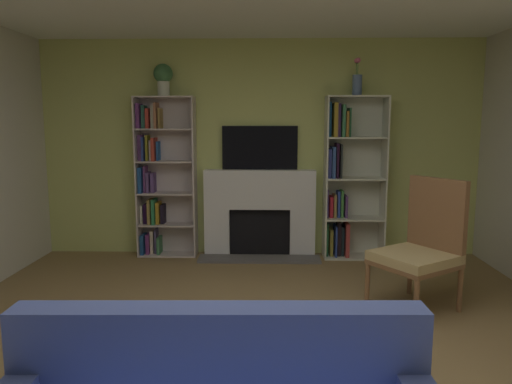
# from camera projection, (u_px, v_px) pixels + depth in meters

# --- Properties ---
(wall_back_accent) EXTENTS (5.41, 0.06, 2.61)m
(wall_back_accent) POSITION_uv_depth(u_px,v_px,m) (260.00, 149.00, 5.92)
(wall_back_accent) COLOR #C1CA6E
(wall_back_accent) RESTS_ON ground_plane
(fireplace) EXTENTS (1.45, 0.48, 1.06)m
(fireplace) POSITION_uv_depth(u_px,v_px,m) (260.00, 212.00, 5.91)
(fireplace) COLOR white
(fireplace) RESTS_ON ground_plane
(tv) EXTENTS (0.91, 0.06, 0.53)m
(tv) POSITION_uv_depth(u_px,v_px,m) (260.00, 148.00, 5.86)
(tv) COLOR black
(tv) RESTS_ON fireplace
(bookshelf_left) EXTENTS (0.71, 0.26, 1.93)m
(bookshelf_left) POSITION_uv_depth(u_px,v_px,m) (160.00, 178.00, 5.88)
(bookshelf_left) COLOR beige
(bookshelf_left) RESTS_ON ground_plane
(bookshelf_right) EXTENTS (0.71, 0.33, 1.93)m
(bookshelf_right) POSITION_uv_depth(u_px,v_px,m) (346.00, 179.00, 5.80)
(bookshelf_right) COLOR beige
(bookshelf_right) RESTS_ON ground_plane
(potted_plant) EXTENTS (0.22, 0.22, 0.37)m
(potted_plant) POSITION_uv_depth(u_px,v_px,m) (163.00, 77.00, 5.65)
(potted_plant) COLOR beige
(potted_plant) RESTS_ON bookshelf_left
(vase_with_flowers) EXTENTS (0.11, 0.11, 0.43)m
(vase_with_flowers) POSITION_uv_depth(u_px,v_px,m) (357.00, 83.00, 5.60)
(vase_with_flowers) COLOR slate
(vase_with_flowers) RESTS_ON bookshelf_right
(armchair) EXTENTS (0.83, 0.82, 1.14)m
(armchair) POSITION_uv_depth(u_px,v_px,m) (422.00, 246.00, 4.24)
(armchair) COLOR brown
(armchair) RESTS_ON ground_plane
(coffee_table) EXTENTS (0.90, 0.41, 0.43)m
(coffee_table) POSITION_uv_depth(u_px,v_px,m) (230.00, 368.00, 2.52)
(coffee_table) COLOR #4F3F26
(coffee_table) RESTS_ON ground_plane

